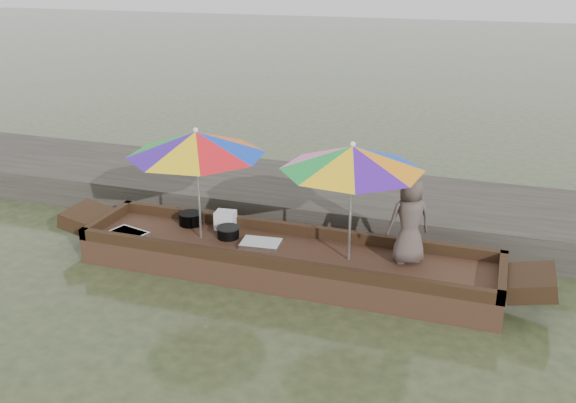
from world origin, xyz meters
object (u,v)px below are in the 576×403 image
(vendor, at_px, (409,220))
(umbrella_bow, at_px, (198,185))
(umbrella_stern, at_px, (351,203))
(supply_bag, at_px, (226,220))
(charcoal_grill, at_px, (228,233))
(cooking_pot, at_px, (191,219))
(tray_crayfish, at_px, (128,235))
(tray_scallop, at_px, (261,244))
(boat_hull, at_px, (286,262))

(vendor, xyz_separation_m, umbrella_bow, (-2.79, -0.19, 0.21))
(vendor, height_order, umbrella_stern, umbrella_stern)
(vendor, bearing_deg, supply_bag, -35.65)
(umbrella_bow, bearing_deg, charcoal_grill, 20.73)
(supply_bag, height_order, umbrella_bow, umbrella_bow)
(cooking_pot, bearing_deg, vendor, -3.61)
(umbrella_bow, bearing_deg, tray_crayfish, -160.05)
(cooking_pot, height_order, tray_crayfish, cooking_pot)
(tray_crayfish, height_order, umbrella_stern, umbrella_stern)
(vendor, relative_size, umbrella_bow, 0.62)
(charcoal_grill, height_order, supply_bag, supply_bag)
(tray_crayfish, xyz_separation_m, tray_scallop, (1.81, 0.36, -0.01))
(boat_hull, relative_size, vendor, 4.88)
(boat_hull, relative_size, charcoal_grill, 18.44)
(cooking_pot, xyz_separation_m, charcoal_grill, (0.70, -0.26, -0.02))
(tray_scallop, xyz_separation_m, vendor, (1.91, 0.17, 0.54))
(cooking_pot, distance_m, tray_scallop, 1.28)
(tray_crayfish, height_order, supply_bag, supply_bag)
(tray_crayfish, bearing_deg, vendor, 8.14)
(charcoal_grill, bearing_deg, cooking_pot, 159.91)
(boat_hull, xyz_separation_m, charcoal_grill, (-0.88, 0.13, 0.25))
(tray_scallop, relative_size, umbrella_bow, 0.28)
(tray_crayfish, distance_m, vendor, 3.80)
(cooking_pot, distance_m, vendor, 3.18)
(supply_bag, bearing_deg, charcoal_grill, -59.59)
(vendor, distance_m, umbrella_bow, 2.80)
(boat_hull, relative_size, cooking_pot, 16.66)
(tray_crayfish, relative_size, supply_bag, 1.86)
(boat_hull, relative_size, tray_crayfish, 10.66)
(tray_crayfish, distance_m, tray_scallop, 1.85)
(tray_crayfish, height_order, umbrella_bow, umbrella_bow)
(tray_crayfish, height_order, tray_scallop, tray_crayfish)
(tray_crayfish, xyz_separation_m, umbrella_stern, (3.02, 0.34, 0.73))
(charcoal_grill, relative_size, umbrella_bow, 0.16)
(boat_hull, distance_m, tray_crayfish, 2.21)
(umbrella_bow, bearing_deg, boat_hull, 0.00)
(cooking_pot, relative_size, tray_scallop, 0.64)
(tray_scallop, xyz_separation_m, charcoal_grill, (-0.52, 0.11, 0.04))
(tray_scallop, relative_size, supply_bag, 1.86)
(vendor, bearing_deg, umbrella_bow, -26.91)
(tray_scallop, relative_size, charcoal_grill, 1.73)
(tray_crayfish, relative_size, charcoal_grill, 1.73)
(cooking_pot, xyz_separation_m, supply_bag, (0.54, 0.02, 0.04))
(tray_crayfish, bearing_deg, umbrella_bow, 19.95)
(supply_bag, height_order, vendor, vendor)
(tray_crayfish, bearing_deg, supply_bag, 33.71)
(cooking_pot, relative_size, vendor, 0.29)
(tray_scallop, bearing_deg, boat_hull, -3.56)
(tray_scallop, height_order, umbrella_stern, umbrella_stern)
(tray_crayfish, relative_size, umbrella_bow, 0.28)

